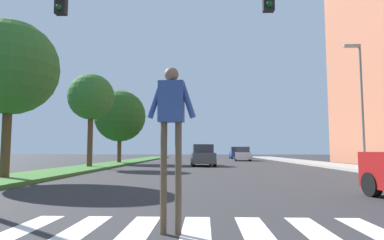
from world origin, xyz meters
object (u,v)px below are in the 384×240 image
at_px(tree_mid, 10,68).
at_px(traffic_light_gantry, 61,26).
at_px(tree_distant, 120,116).
at_px(sedan_distant, 243,154).
at_px(sedan_midblock, 203,156).
at_px(pedestrian_performer, 171,121).
at_px(sedan_far_horizon, 236,153).
at_px(tree_far, 91,97).
at_px(street_lamp_right, 360,94).

xyz_separation_m(tree_mid, traffic_light_gantry, (4.37, -5.08, -0.24)).
distance_m(tree_distant, sedan_distant, 16.23).
xyz_separation_m(tree_distant, sedan_midblock, (7.55, -3.42, -3.56)).
relative_size(traffic_light_gantry, sedan_distant, 2.13).
distance_m(pedestrian_performer, sedan_midblock, 21.54).
distance_m(traffic_light_gantry, sedan_far_horizon, 42.45).
relative_size(tree_far, sedan_distant, 1.38).
bearing_deg(tree_distant, pedestrian_performer, -73.95).
bearing_deg(sedan_distant, traffic_light_gantry, -104.51).
bearing_deg(pedestrian_performer, sedan_distant, 81.74).
bearing_deg(sedan_distant, tree_mid, -115.24).
bearing_deg(sedan_far_horizon, tree_distant, -122.28).
xyz_separation_m(tree_mid, street_lamp_right, (17.38, 6.87, -0.04)).
distance_m(tree_mid, street_lamp_right, 18.69).
distance_m(tree_distant, street_lamp_right, 19.67).
bearing_deg(tree_distant, sedan_far_horizon, 57.72).
relative_size(sedan_midblock, sedan_far_horizon, 1.00).
relative_size(tree_far, street_lamp_right, 0.84).
bearing_deg(sedan_midblock, tree_distant, 155.61).
height_order(tree_distant, sedan_distant, tree_distant).
bearing_deg(tree_mid, sedan_midblock, 59.27).
bearing_deg(tree_distant, traffic_light_gantry, -79.56).
relative_size(street_lamp_right, sedan_distant, 1.65).
height_order(tree_mid, tree_distant, tree_distant).
bearing_deg(sedan_midblock, street_lamp_right, -34.11).
relative_size(tree_mid, street_lamp_right, 0.86).
bearing_deg(tree_far, sedan_far_horizon, 65.39).
distance_m(tree_far, tree_distant, 7.62).
xyz_separation_m(tree_distant, pedestrian_performer, (7.18, -24.94, -2.68)).
relative_size(traffic_light_gantry, pedestrian_performer, 3.90).
height_order(tree_mid, pedestrian_performer, tree_mid).
bearing_deg(pedestrian_performer, tree_distant, 106.05).
bearing_deg(sedan_far_horizon, pedestrian_performer, -96.71).
bearing_deg(street_lamp_right, traffic_light_gantry, -137.43).
xyz_separation_m(sedan_midblock, sedan_distant, (4.71, 13.45, -0.02)).
distance_m(traffic_light_gantry, sedan_distant, 33.07).
bearing_deg(tree_far, street_lamp_right, -7.46).
bearing_deg(sedan_far_horizon, sedan_midblock, -101.91).
bearing_deg(sedan_midblock, sedan_far_horizon, 78.09).
distance_m(tree_mid, pedestrian_performer, 11.54).
distance_m(street_lamp_right, pedestrian_performer, 18.26).
bearing_deg(sedan_far_horizon, sedan_distant, -90.98).
xyz_separation_m(street_lamp_right, pedestrian_performer, (-9.85, -15.10, -2.93)).
xyz_separation_m(tree_mid, sedan_distant, (12.61, 26.74, -3.87)).
bearing_deg(traffic_light_gantry, sedan_far_horizon, 78.54).
bearing_deg(sedan_midblock, tree_far, -151.23).
distance_m(traffic_light_gantry, pedestrian_performer, 5.23).
xyz_separation_m(tree_distant, street_lamp_right, (17.03, -9.84, 0.26)).
height_order(tree_far, traffic_light_gantry, tree_far).
xyz_separation_m(street_lamp_right, sedan_distant, (-4.77, 19.87, -3.83)).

